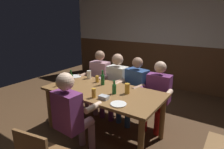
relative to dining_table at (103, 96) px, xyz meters
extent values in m
plane|color=#4C331E|center=(0.00, 0.04, -0.67)|extent=(7.32, 7.32, 0.00)
cube|color=beige|center=(0.00, 2.86, 1.16)|extent=(6.10, 0.12, 1.27)
cube|color=brown|center=(0.00, 2.86, -0.07)|extent=(6.10, 0.12, 1.19)
cube|color=brown|center=(0.00, 0.00, 0.08)|extent=(1.90, 0.93, 0.04)
cylinder|color=brown|center=(-0.87, -0.38, -0.30)|extent=(0.08, 0.08, 0.73)
cylinder|color=brown|center=(0.87, -0.38, -0.30)|extent=(0.08, 0.08, 0.73)
cylinder|color=brown|center=(-0.87, 0.38, -0.30)|extent=(0.08, 0.08, 0.73)
cylinder|color=brown|center=(0.87, 0.38, -0.30)|extent=(0.08, 0.08, 0.73)
cube|color=#B78493|center=(-0.64, 0.76, 0.07)|extent=(0.39, 0.25, 0.54)
sphere|color=#9E755B|center=(-0.64, 0.76, 0.47)|extent=(0.20, 0.20, 0.20)
cylinder|color=#B78493|center=(-0.53, 0.63, -0.19)|extent=(0.16, 0.41, 0.13)
cylinder|color=#B78493|center=(-0.73, 0.61, -0.19)|extent=(0.16, 0.41, 0.13)
cylinder|color=#B78493|center=(-0.51, 0.43, -0.46)|extent=(0.10, 0.10, 0.42)
cylinder|color=#B78493|center=(-0.72, 0.41, -0.46)|extent=(0.10, 0.10, 0.42)
cylinder|color=#B78493|center=(-0.40, 0.53, 0.09)|extent=(0.10, 0.29, 0.08)
cylinder|color=#9E755B|center=(-0.84, 0.50, 0.09)|extent=(0.10, 0.29, 0.08)
cube|color=silver|center=(-0.21, 0.76, 0.05)|extent=(0.39, 0.25, 0.51)
sphere|color=tan|center=(-0.21, 0.76, 0.44)|extent=(0.22, 0.22, 0.22)
cylinder|color=#6B2D66|center=(-0.11, 0.61, -0.19)|extent=(0.15, 0.42, 0.13)
cylinder|color=#6B2D66|center=(-0.33, 0.62, -0.19)|extent=(0.15, 0.42, 0.13)
cylinder|color=#6B2D66|center=(-0.12, 0.40, -0.46)|extent=(0.10, 0.10, 0.42)
cylinder|color=#6B2D66|center=(-0.33, 0.41, -0.46)|extent=(0.10, 0.10, 0.42)
cylinder|color=tan|center=(0.00, 0.50, 0.07)|extent=(0.09, 0.28, 0.08)
cylinder|color=tan|center=(-0.45, 0.52, 0.07)|extent=(0.09, 0.28, 0.08)
cube|color=#2D4C84|center=(0.21, 0.76, 0.05)|extent=(0.43, 0.31, 0.51)
sphere|color=#9E755B|center=(0.21, 0.76, 0.43)|extent=(0.19, 0.19, 0.19)
cylinder|color=#2D4C84|center=(0.29, 0.59, -0.19)|extent=(0.21, 0.45, 0.13)
cylinder|color=#2D4C84|center=(0.08, 0.63, -0.19)|extent=(0.21, 0.45, 0.13)
cylinder|color=#2D4C84|center=(0.25, 0.38, -0.46)|extent=(0.10, 0.10, 0.42)
cylinder|color=#2D4C84|center=(0.04, 0.42, -0.46)|extent=(0.10, 0.10, 0.42)
cylinder|color=#9E755B|center=(0.39, 0.47, 0.07)|extent=(0.13, 0.29, 0.08)
cylinder|color=#9E755B|center=(-0.06, 0.55, 0.07)|extent=(0.13, 0.29, 0.08)
cube|color=#6B2D66|center=(0.64, 0.76, 0.03)|extent=(0.41, 0.23, 0.48)
sphere|color=beige|center=(0.64, 0.76, 0.41)|extent=(0.20, 0.20, 0.20)
cylinder|color=#AD1919|center=(0.76, 0.64, -0.19)|extent=(0.15, 0.38, 0.13)
cylinder|color=#AD1919|center=(0.54, 0.63, -0.19)|extent=(0.15, 0.38, 0.13)
cylinder|color=#AD1919|center=(0.77, 0.45, -0.46)|extent=(0.10, 0.10, 0.42)
cylinder|color=#AD1919|center=(0.54, 0.44, -0.46)|extent=(0.10, 0.10, 0.42)
cylinder|color=beige|center=(0.88, 0.53, 0.06)|extent=(0.09, 0.28, 0.08)
cylinder|color=#6B2D66|center=(0.42, 0.51, 0.06)|extent=(0.09, 0.28, 0.08)
cube|color=#6B2D66|center=(0.00, -0.76, 0.05)|extent=(0.39, 0.24, 0.52)
sphere|color=beige|center=(0.00, -0.76, 0.46)|extent=(0.22, 0.22, 0.22)
cylinder|color=#B78493|center=(-0.09, -0.62, -0.19)|extent=(0.15, 0.38, 0.13)
cylinder|color=#B78493|center=(0.11, -0.64, -0.19)|extent=(0.15, 0.38, 0.13)
cylinder|color=#B78493|center=(-0.08, -0.44, -0.46)|extent=(0.10, 0.10, 0.42)
cylinder|color=#B78493|center=(0.12, -0.45, -0.46)|extent=(0.10, 0.10, 0.42)
cylinder|color=#6B2D66|center=(-0.20, -0.50, 0.08)|extent=(0.10, 0.28, 0.08)
cylinder|color=beige|center=(0.23, -0.53, 0.08)|extent=(0.10, 0.28, 0.08)
cylinder|color=brown|center=(1.57, 0.20, -0.45)|extent=(0.04, 0.04, 0.44)
cylinder|color=#F9E08C|center=(-0.74, -0.30, 0.14)|extent=(0.04, 0.04, 0.08)
cube|color=#B2B7BC|center=(0.22, -0.27, 0.13)|extent=(0.14, 0.10, 0.05)
cylinder|color=white|center=(-0.88, 0.27, 0.11)|extent=(0.24, 0.24, 0.01)
cylinder|color=white|center=(0.49, -0.31, 0.11)|extent=(0.22, 0.22, 0.01)
cylinder|color=#195923|center=(0.23, -0.02, 0.17)|extent=(0.06, 0.06, 0.14)
cylinder|color=#195923|center=(0.23, -0.02, 0.28)|extent=(0.03, 0.03, 0.07)
cylinder|color=#195923|center=(-0.16, 0.21, 0.19)|extent=(0.06, 0.06, 0.18)
cylinder|color=#195923|center=(-0.16, 0.21, 0.32)|extent=(0.03, 0.03, 0.08)
cylinder|color=#195923|center=(-0.60, -0.09, 0.19)|extent=(0.06, 0.06, 0.18)
cylinder|color=#195923|center=(-0.60, -0.09, 0.32)|extent=(0.03, 0.03, 0.08)
cylinder|color=gold|center=(0.06, -0.30, 0.17)|extent=(0.06, 0.06, 0.14)
cylinder|color=gold|center=(-0.86, -0.08, 0.16)|extent=(0.07, 0.07, 0.11)
cylinder|color=gold|center=(-0.67, -0.15, 0.18)|extent=(0.07, 0.07, 0.15)
cylinder|color=gold|center=(-0.32, 0.26, 0.16)|extent=(0.06, 0.06, 0.12)
cylinder|color=white|center=(-0.59, 0.35, 0.18)|extent=(0.08, 0.08, 0.15)
cylinder|color=gold|center=(0.39, 0.09, 0.18)|extent=(0.07, 0.07, 0.16)
camera|label=1|loc=(1.72, -2.29, 1.21)|focal=30.86mm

